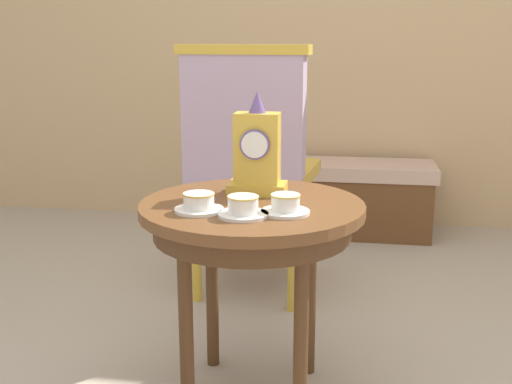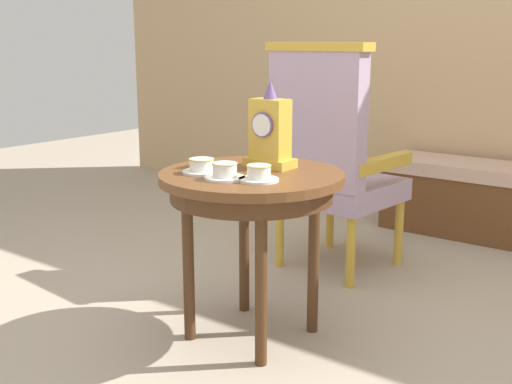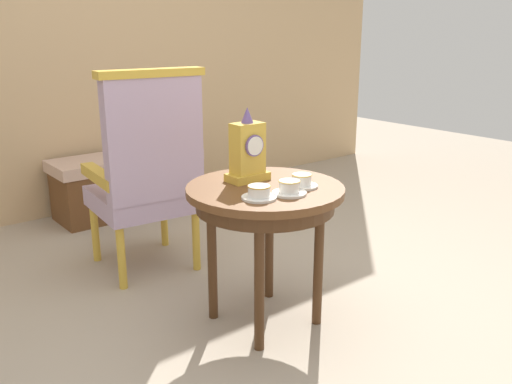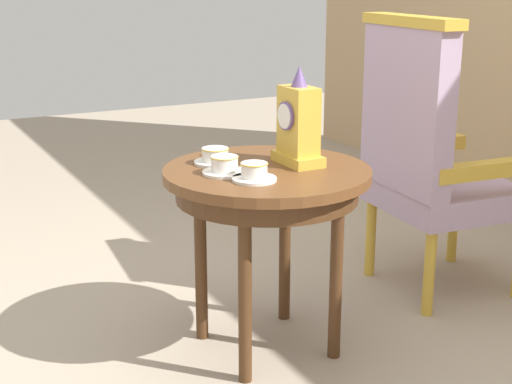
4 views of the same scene
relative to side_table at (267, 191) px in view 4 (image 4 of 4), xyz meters
The scene contains 7 objects.
ground_plane 0.59m from the side_table, 43.06° to the right, with size 10.00×10.00×0.00m, color tan.
side_table is the anchor object (origin of this frame).
teacup_left 0.21m from the side_table, 137.27° to the right, with size 0.15×0.15×0.06m.
teacup_right 0.19m from the side_table, 89.93° to the right, with size 0.15×0.15×0.06m.
teacup_center 0.19m from the side_table, 43.46° to the right, with size 0.14×0.14×0.06m.
mantel_clock 0.25m from the side_table, 91.48° to the left, with size 0.19×0.11×0.34m.
armchair 0.84m from the side_table, 99.99° to the left, with size 0.59×0.58×1.14m.
Camera 4 is at (2.07, -1.11, 1.30)m, focal length 52.79 mm.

